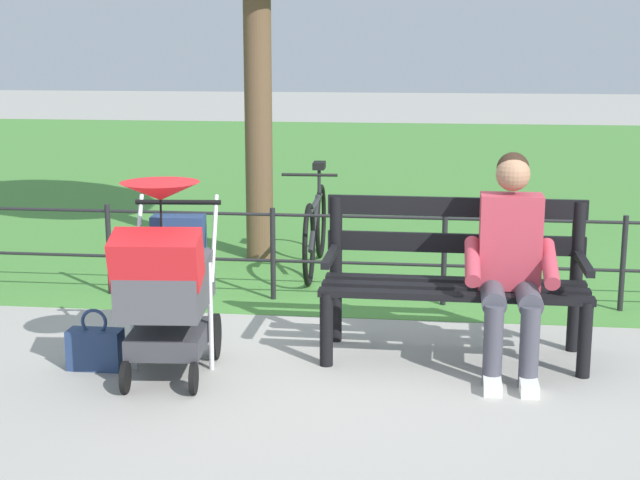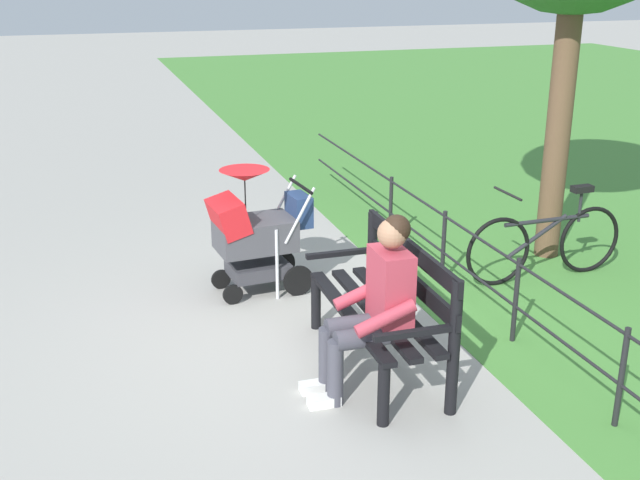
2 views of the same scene
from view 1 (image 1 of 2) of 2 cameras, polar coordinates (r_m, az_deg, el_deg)
name	(u,v)px [view 1 (image 1 of 2)]	position (r m, az deg, el deg)	size (l,w,h in m)	color
ground_plane	(341,355)	(5.88, 1.26, -6.99)	(60.00, 60.00, 0.00)	#9E9B93
grass_lawn	(399,168)	(14.47, 4.80, 4.37)	(40.00, 16.00, 0.01)	#478438
park_bench	(454,272)	(5.82, 8.14, -1.92)	(1.61, 0.61, 0.96)	black
person_on_bench	(511,257)	(5.58, 11.48, -1.03)	(0.53, 0.74, 1.28)	#42424C
stroller	(166,277)	(5.43, -9.31, -2.23)	(0.57, 0.92, 1.15)	black
handbag	(95,348)	(5.76, -13.44, -6.38)	(0.32, 0.14, 0.37)	navy
park_fence	(426,248)	(6.91, 6.45, -0.50)	(8.90, 0.04, 0.70)	black
bicycle	(315,228)	(7.93, -0.28, 0.73)	(0.44, 1.66, 0.89)	black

